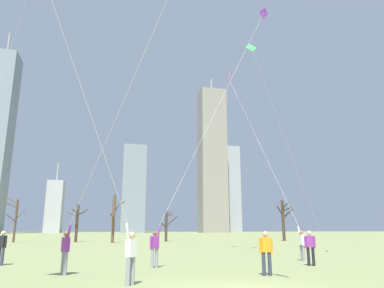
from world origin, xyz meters
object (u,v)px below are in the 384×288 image
at_px(bystander_watching_nearby, 310,246).
at_px(bare_tree_leftmost, 284,218).
at_px(bystander_far_off_by_trees, 266,251).
at_px(distant_kite_drifting_left_green, 260,70).
at_px(bare_tree_left_of_center, 15,219).
at_px(bystander_strolling_midfield, 2,246).
at_px(kite_flyer_foreground_right_pink, 283,201).
at_px(kite_flyer_midfield_right_blue, 104,171).
at_px(kite_flyer_foreground_left_purple, 175,203).
at_px(bare_tree_center, 114,217).
at_px(bare_tree_right_of_center, 167,224).
at_px(kite_flyer_far_back_white, 91,188).
at_px(distant_kite_low_near_trees_red, 26,0).
at_px(bare_tree_far_right_edge, 77,221).

distance_m(bystander_watching_nearby, bare_tree_leftmost, 36.51).
distance_m(bystander_far_off_by_trees, distant_kite_drifting_left_green, 17.88).
relative_size(distant_kite_drifting_left_green, bare_tree_left_of_center, 2.67).
bearing_deg(bare_tree_left_of_center, bystander_strolling_midfield, -77.78).
bearing_deg(kite_flyer_foreground_right_pink, kite_flyer_midfield_right_blue, -139.51).
relative_size(kite_flyer_foreground_left_purple, bare_tree_center, 3.07).
distance_m(bystander_watching_nearby, bare_tree_center, 32.45).
height_order(bystander_watching_nearby, bare_tree_right_of_center, bare_tree_right_of_center).
xyz_separation_m(kite_flyer_far_back_white, bare_tree_leftmost, (25.71, 35.58, 0.08)).
bearing_deg(distant_kite_drifting_left_green, kite_flyer_foreground_left_purple, -139.28).
distance_m(kite_flyer_foreground_left_purple, bare_tree_right_of_center, 33.26).
relative_size(kite_flyer_midfield_right_blue, bare_tree_center, 2.48).
xyz_separation_m(bystander_strolling_midfield, bare_tree_center, (5.60, 27.64, 2.22)).
bearing_deg(bystander_watching_nearby, kite_flyer_midfield_right_blue, -152.99).
bearing_deg(bystander_strolling_midfield, bare_tree_left_of_center, 102.22).
bearing_deg(kite_flyer_far_back_white, bare_tree_leftmost, 54.15).
relative_size(bystander_strolling_midfield, distant_kite_low_near_trees_red, 0.06).
bearing_deg(distant_kite_low_near_trees_red, bare_tree_right_of_center, 38.65).
distance_m(kite_flyer_foreground_left_purple, bare_tree_center, 29.87).
height_order(kite_flyer_foreground_right_pink, bare_tree_right_of_center, kite_flyer_foreground_right_pink).
xyz_separation_m(bystander_watching_nearby, bare_tree_leftmost, (15.53, 32.96, 2.31)).
xyz_separation_m(distant_kite_low_near_trees_red, bare_tree_far_right_edge, (5.66, 14.28, -22.59)).
bearing_deg(distant_kite_drifting_left_green, bare_tree_far_right_edge, 119.83).
relative_size(kite_flyer_foreground_left_purple, bare_tree_leftmost, 3.17).
xyz_separation_m(distant_kite_low_near_trees_red, bare_tree_left_of_center, (-2.19, 15.21, -22.28)).
bearing_deg(bare_tree_leftmost, bare_tree_right_of_center, 175.59).
distance_m(bare_tree_far_right_edge, bare_tree_right_of_center, 11.97).
height_order(bystander_watching_nearby, distant_kite_drifting_left_green, distant_kite_drifting_left_green).
xyz_separation_m(kite_flyer_midfield_right_blue, distant_kite_low_near_trees_red, (-9.48, 25.14, 21.86)).
xyz_separation_m(bystander_strolling_midfield, bare_tree_left_of_center, (-6.91, 31.90, 2.09)).
relative_size(bystander_strolling_midfield, bare_tree_right_of_center, 0.38).
relative_size(kite_flyer_foreground_right_pink, bare_tree_center, 2.51).
relative_size(distant_kite_low_near_trees_red, bare_tree_right_of_center, 6.77).
relative_size(kite_flyer_far_back_white, bare_tree_right_of_center, 3.41).
bearing_deg(distant_kite_drifting_left_green, bystander_far_off_by_trees, -114.85).
bearing_deg(bystander_strolling_midfield, bare_tree_leftmost, 44.48).
relative_size(kite_flyer_midfield_right_blue, bystander_watching_nearby, 9.15).
bearing_deg(bare_tree_right_of_center, kite_flyer_midfield_right_blue, -101.73).
distance_m(kite_flyer_midfield_right_blue, bystander_far_off_by_trees, 6.89).
distance_m(distant_kite_low_near_trees_red, bare_tree_leftmost, 43.08).
distance_m(kite_flyer_foreground_right_pink, bystander_strolling_midfield, 15.43).
distance_m(kite_flyer_far_back_white, bare_tree_far_right_edge, 37.24).
relative_size(kite_flyer_foreground_right_pink, bare_tree_leftmost, 2.59).
relative_size(bystander_strolling_midfield, distant_kite_drifting_left_green, 0.10).
distance_m(kite_flyer_far_back_white, bare_tree_left_of_center, 39.64).
relative_size(kite_flyer_far_back_white, bare_tree_center, 2.43).
distance_m(kite_flyer_midfield_right_blue, distant_kite_drifting_left_green, 20.23).
xyz_separation_m(bystander_far_off_by_trees, bystander_strolling_midfield, (-10.86, 6.46, 0.00)).
relative_size(kite_flyer_foreground_left_purple, bare_tree_far_right_edge, 3.78).
bearing_deg(kite_flyer_foreground_right_pink, bare_tree_leftmost, 62.97).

